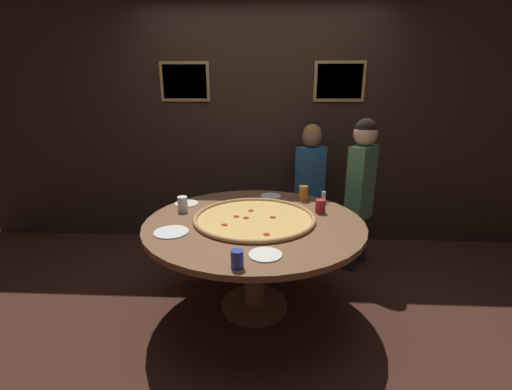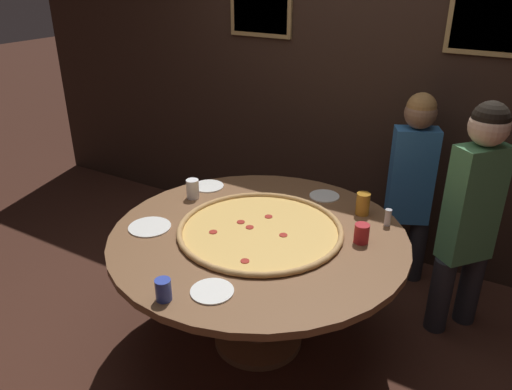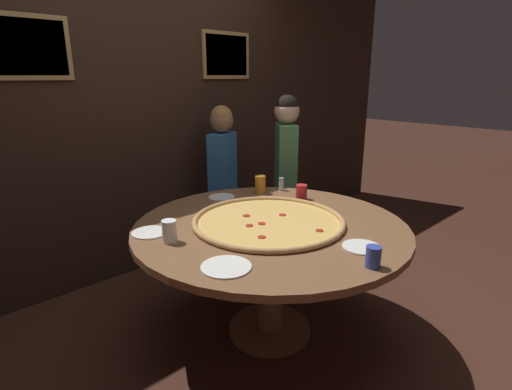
# 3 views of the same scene
# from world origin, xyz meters

# --- Properties ---
(ground_plane) EXTENTS (24.00, 24.00, 0.00)m
(ground_plane) POSITION_xyz_m (0.00, 0.00, 0.00)
(ground_plane) COLOR #422319
(back_wall) EXTENTS (6.40, 0.08, 2.60)m
(back_wall) POSITION_xyz_m (0.00, 1.40, 1.30)
(back_wall) COLOR black
(back_wall) RESTS_ON ground_plane
(dining_table) EXTENTS (1.61, 1.61, 0.74)m
(dining_table) POSITION_xyz_m (0.00, 0.00, 0.61)
(dining_table) COLOR brown
(dining_table) RESTS_ON ground_plane
(giant_pizza) EXTENTS (0.90, 0.90, 0.03)m
(giant_pizza) POSITION_xyz_m (-0.00, 0.02, 0.75)
(giant_pizza) COLOR #EAB75B
(giant_pizza) RESTS_ON dining_table
(drink_cup_centre_back) EXTENTS (0.08, 0.08, 0.10)m
(drink_cup_centre_back) POSITION_xyz_m (0.51, 0.20, 0.79)
(drink_cup_centre_back) COLOR #B22328
(drink_cup_centre_back) RESTS_ON dining_table
(drink_cup_beside_pizza) EXTENTS (0.08, 0.08, 0.12)m
(drink_cup_beside_pizza) POSITION_xyz_m (-0.58, 0.17, 0.80)
(drink_cup_beside_pizza) COLOR white
(drink_cup_beside_pizza) RESTS_ON dining_table
(drink_cup_front_edge) EXTENTS (0.07, 0.07, 0.10)m
(drink_cup_front_edge) POSITION_xyz_m (-0.05, -0.71, 0.79)
(drink_cup_front_edge) COLOR #384CB7
(drink_cup_front_edge) RESTS_ON dining_table
(drink_cup_near_left) EXTENTS (0.08, 0.08, 0.13)m
(drink_cup_near_left) POSITION_xyz_m (0.40, 0.51, 0.81)
(drink_cup_near_left) COLOR #BC7A23
(drink_cup_near_left) RESTS_ON dining_table
(white_plate_left_side) EXTENTS (0.19, 0.19, 0.01)m
(white_plate_left_side) POSITION_xyz_m (0.12, 0.61, 0.74)
(white_plate_left_side) COLOR white
(white_plate_left_side) RESTS_ON dining_table
(white_plate_far_back) EXTENTS (0.20, 0.20, 0.01)m
(white_plate_far_back) POSITION_xyz_m (0.09, -0.56, 0.74)
(white_plate_far_back) COLOR white
(white_plate_far_back) RESTS_ON dining_table
(white_plate_right_side) EXTENTS (0.20, 0.20, 0.01)m
(white_plate_right_side) POSITION_xyz_m (-0.59, 0.36, 0.74)
(white_plate_right_side) COLOR white
(white_plate_right_side) RESTS_ON dining_table
(white_plate_near_front) EXTENTS (0.23, 0.23, 0.01)m
(white_plate_near_front) POSITION_xyz_m (-0.55, -0.26, 0.74)
(white_plate_near_front) COLOR white
(white_plate_near_front) RESTS_ON dining_table
(condiment_shaker) EXTENTS (0.04, 0.04, 0.10)m
(condiment_shaker) POSITION_xyz_m (0.57, 0.45, 0.79)
(condiment_shaker) COLOR silver
(condiment_shaker) RESTS_ON dining_table
(diner_far_right) EXTENTS (0.35, 0.25, 1.34)m
(diner_far_right) POSITION_xyz_m (0.52, 1.10, 0.76)
(diner_far_right) COLOR #232328
(diner_far_right) RESTS_ON ground_plane
(diner_centre_back) EXTENTS (0.32, 0.36, 1.43)m
(diner_centre_back) POSITION_xyz_m (0.95, 0.76, 0.81)
(diner_centre_back) COLOR #232328
(diner_centre_back) RESTS_ON ground_plane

